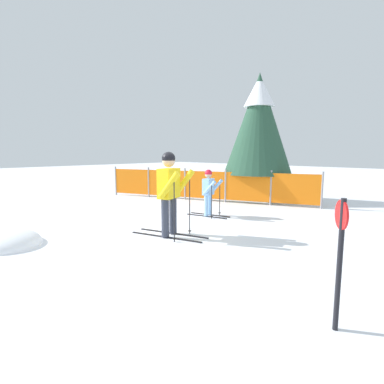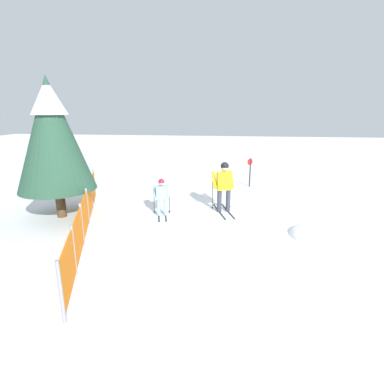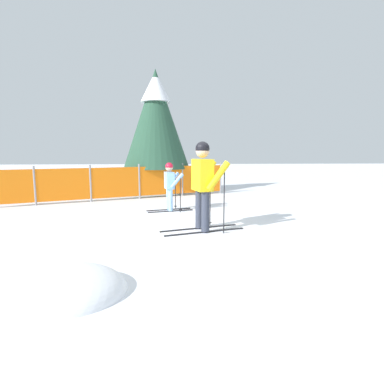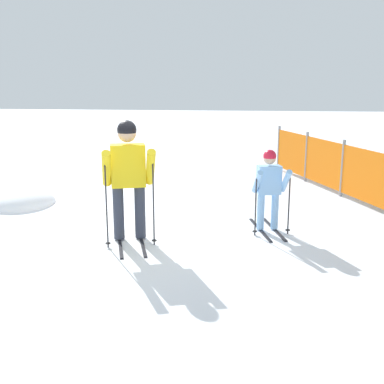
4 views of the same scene
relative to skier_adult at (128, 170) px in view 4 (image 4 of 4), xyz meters
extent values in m
plane|color=white|center=(-0.26, -0.13, -1.01)|extent=(60.00, 60.00, 0.00)
cube|color=black|center=(-0.06, 0.14, -1.00)|extent=(1.55, 0.50, 0.02)
cube|color=black|center=(0.02, -0.15, -1.00)|extent=(1.55, 0.50, 0.02)
cylinder|color=#333847|center=(-0.06, 0.14, -0.61)|extent=(0.15, 0.15, 0.76)
cylinder|color=#333847|center=(0.02, -0.15, -0.61)|extent=(0.15, 0.15, 0.76)
cube|color=yellow|center=(-0.02, -0.01, 0.07)|extent=(0.39, 0.53, 0.59)
cylinder|color=yellow|center=(0.07, 0.33, 0.06)|extent=(0.48, 0.25, 0.55)
cylinder|color=yellow|center=(0.24, -0.23, 0.06)|extent=(0.48, 0.25, 0.55)
sphere|color=#D8AD8C|center=(-0.02, -0.01, 0.51)|extent=(0.25, 0.25, 0.25)
sphere|color=black|center=(-0.02, -0.01, 0.56)|extent=(0.27, 0.27, 0.27)
cylinder|color=black|center=(0.18, 0.38, -0.42)|extent=(0.02, 0.02, 1.18)
cylinder|color=black|center=(0.18, 0.38, -0.95)|extent=(0.07, 0.07, 0.01)
cylinder|color=black|center=(0.36, -0.22, -0.42)|extent=(0.02, 0.02, 1.18)
cylinder|color=black|center=(0.36, -0.22, -0.95)|extent=(0.07, 0.07, 0.01)
cube|color=black|center=(-0.69, 2.08, -1.00)|extent=(1.14, 0.32, 0.02)
cube|color=black|center=(-0.64, 1.87, -1.00)|extent=(1.14, 0.32, 0.02)
cylinder|color=#8CBFF2|center=(-0.69, 2.08, -0.71)|extent=(0.11, 0.11, 0.55)
cylinder|color=#8CBFF2|center=(-0.64, 1.87, -0.71)|extent=(0.11, 0.11, 0.55)
cube|color=#8CBFF2|center=(-0.66, 1.97, -0.23)|extent=(0.27, 0.38, 0.43)
cylinder|color=#8CBFF2|center=(-0.57, 2.21, -0.22)|extent=(0.37, 0.17, 0.39)
cylinder|color=#8CBFF2|center=(-0.47, 1.80, -0.22)|extent=(0.37, 0.17, 0.39)
sphere|color=#D8AD8C|center=(-0.66, 1.97, 0.10)|extent=(0.18, 0.18, 0.18)
sphere|color=red|center=(-0.66, 1.97, 0.13)|extent=(0.19, 0.19, 0.19)
cylinder|color=black|center=(-0.51, 2.27, -0.58)|extent=(0.02, 0.02, 0.85)
cylinder|color=black|center=(-0.51, 2.27, -0.95)|extent=(0.07, 0.07, 0.01)
cylinder|color=black|center=(-0.39, 1.78, -0.58)|extent=(0.02, 0.02, 0.85)
cylinder|color=black|center=(-0.39, 1.78, -0.95)|extent=(0.07, 0.07, 0.01)
cylinder|color=gray|center=(-5.83, 2.46, -0.45)|extent=(0.06, 0.06, 1.11)
cylinder|color=gray|center=(-4.44, 2.98, -0.45)|extent=(0.06, 0.06, 1.11)
cylinder|color=gray|center=(-3.04, 3.50, -0.45)|extent=(0.06, 0.06, 1.11)
cube|color=orange|center=(-5.14, 2.72, -0.45)|extent=(1.41, 0.55, 0.93)
cube|color=orange|center=(-3.74, 3.24, -0.45)|extent=(1.41, 0.55, 0.93)
cube|color=orange|center=(-2.34, 3.76, -0.45)|extent=(1.41, 0.55, 0.93)
ellipsoid|color=white|center=(-1.78, -2.46, -1.01)|extent=(1.37, 1.17, 0.55)
camera|label=1|loc=(4.38, -3.99, 0.70)|focal=28.00mm
camera|label=2|loc=(-9.70, -0.11, 2.35)|focal=28.00mm
camera|label=3|loc=(-0.58, -5.60, 0.51)|focal=28.00mm
camera|label=4|loc=(6.43, 1.60, 1.22)|focal=45.00mm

